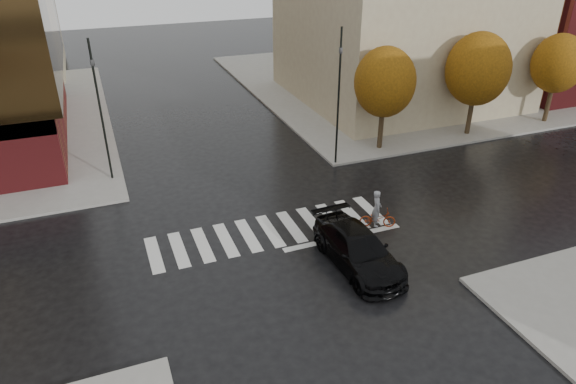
% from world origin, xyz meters
% --- Properties ---
extents(ground, '(120.00, 120.00, 0.00)m').
position_xyz_m(ground, '(0.00, 0.00, 0.00)').
color(ground, black).
rests_on(ground, ground).
extents(sidewalk_ne, '(30.00, 30.00, 0.15)m').
position_xyz_m(sidewalk_ne, '(21.00, 21.00, 0.07)').
color(sidewalk_ne, gray).
rests_on(sidewalk_ne, ground).
extents(crosswalk, '(12.00, 3.00, 0.01)m').
position_xyz_m(crosswalk, '(0.00, 0.50, 0.01)').
color(crosswalk, silver).
rests_on(crosswalk, ground).
extents(building_ne_brick, '(14.00, 14.00, 14.00)m').
position_xyz_m(building_ne_brick, '(33.00, 16.00, 7.15)').
color(building_ne_brick, maroon).
rests_on(building_ne_brick, sidewalk_ne).
extents(tree_ne_a, '(3.80, 3.80, 6.50)m').
position_xyz_m(tree_ne_a, '(10.00, 7.40, 4.46)').
color(tree_ne_a, black).
rests_on(tree_ne_a, sidewalk_ne).
extents(tree_ne_b, '(4.20, 4.20, 6.89)m').
position_xyz_m(tree_ne_b, '(17.00, 7.40, 4.62)').
color(tree_ne_b, black).
rests_on(tree_ne_b, sidewalk_ne).
extents(tree_ne_c, '(3.60, 3.60, 6.31)m').
position_xyz_m(tree_ne_c, '(24.00, 7.40, 4.37)').
color(tree_ne_c, black).
rests_on(tree_ne_c, sidewalk_ne).
extents(sedan, '(2.44, 5.55, 1.59)m').
position_xyz_m(sedan, '(2.58, -3.46, 0.79)').
color(sedan, black).
rests_on(sedan, ground).
extents(cyclist, '(1.83, 1.25, 1.97)m').
position_xyz_m(cyclist, '(4.96, -1.00, 0.67)').
color(cyclist, '#9F310E').
rests_on(cyclist, ground).
extents(traffic_light_nw, '(0.24, 0.21, 7.85)m').
position_xyz_m(traffic_light_nw, '(-6.62, 9.00, 4.69)').
color(traffic_light_nw, black).
rests_on(traffic_light_nw, sidewalk_nw).
extents(traffic_light_ne, '(0.18, 0.21, 8.04)m').
position_xyz_m(traffic_light_ne, '(6.30, 6.30, 4.82)').
color(traffic_light_ne, black).
rests_on(traffic_light_ne, sidewalk_ne).
extents(fire_hydrant, '(0.29, 0.29, 0.81)m').
position_xyz_m(fire_hydrant, '(-9.97, 9.95, 0.59)').
color(fire_hydrant, '#D8BD0C').
rests_on(fire_hydrant, sidewalk_nw).
extents(manhole, '(0.75, 0.75, 0.01)m').
position_xyz_m(manhole, '(3.15, -2.00, 0.01)').
color(manhole, '#412D17').
rests_on(manhole, ground).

